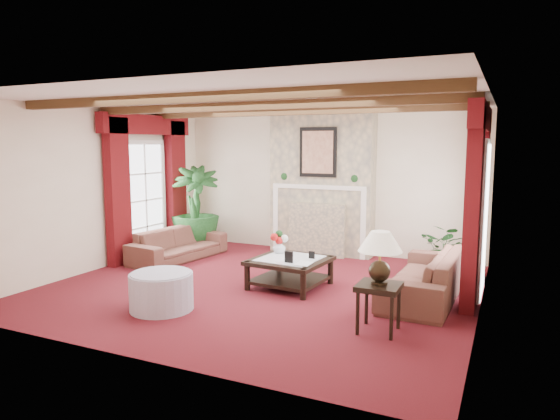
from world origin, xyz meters
The scene contains 23 objects.
floor centered at (0.00, 0.00, 0.00)m, with size 6.00×6.00×0.00m, color #4C0D16.
ceiling centered at (0.00, 0.00, 2.70)m, with size 6.00×6.00×0.00m, color white.
back_wall centered at (0.00, 2.75, 1.35)m, with size 6.00×0.02×2.70m, color beige.
left_wall centered at (-3.00, 0.00, 1.35)m, with size 0.02×5.50×2.70m, color beige.
right_wall centered at (3.00, 0.00, 1.35)m, with size 0.02×5.50×2.70m, color beige.
ceiling_beams centered at (0.00, 0.00, 2.64)m, with size 6.00×3.00×0.12m, color #3A2412, non-canonical shape.
fireplace centered at (0.00, 2.55, 2.70)m, with size 2.00×0.52×2.70m, color tan, non-canonical shape.
french_door_left centered at (-2.97, 1.00, 2.13)m, with size 0.10×1.10×2.16m, color white, non-canonical shape.
french_door_right centered at (2.97, 1.00, 2.13)m, with size 0.10×1.10×2.16m, color white, non-canonical shape.
curtains_left centered at (-2.86, 1.00, 2.55)m, with size 0.20×2.40×2.55m, color #47090A, non-canonical shape.
curtains_right centered at (2.86, 1.00, 2.55)m, with size 0.20×2.40×2.55m, color #47090A, non-canonical shape.
sofa_left centered at (-2.19, 0.95, 0.38)m, with size 0.80×1.99×0.76m, color #3D101D.
sofa_right centered at (2.27, 0.48, 0.42)m, with size 0.71×2.19×0.85m, color #3D101D.
potted_palm centered at (-2.41, 1.83, 0.47)m, with size 1.77×1.90×0.94m, color black.
small_plant centered at (2.37, 1.97, 0.32)m, with size 0.97×1.02×0.63m, color black.
coffee_table centered at (0.38, 0.18, 0.21)m, with size 1.04×1.04×0.43m, color black, non-canonical shape.
side_table centered at (2.00, -1.03, 0.28)m, with size 0.47×0.47×0.55m, color black, non-canonical shape.
ottoman centered at (-0.69, -1.45, 0.24)m, with size 0.81×0.81×0.47m, color gray.
table_lamp centered at (2.00, -1.03, 0.86)m, with size 0.48×0.48×0.61m, color black, non-canonical shape.
flower_vase centered at (0.08, 0.44, 0.52)m, with size 0.25×0.25×0.20m, color silver.
book centered at (0.60, -0.09, 0.57)m, with size 0.21×0.02×0.28m, color black.
photo_frame_a centered at (0.48, -0.09, 0.51)m, with size 0.13×0.02×0.17m, color black, non-canonical shape.
photo_frame_b centered at (0.69, 0.28, 0.48)m, with size 0.09×0.02×0.12m, color black, non-canonical shape.
Camera 1 is at (3.27, -6.40, 2.10)m, focal length 32.00 mm.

